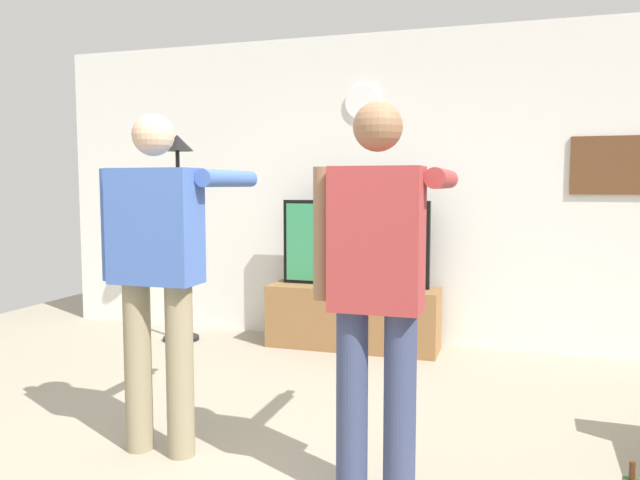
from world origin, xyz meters
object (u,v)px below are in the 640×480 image
(tv_stand, at_px, (353,317))
(person_standing_nearer_couch, at_px, (377,281))
(floor_lamp, at_px, (178,194))
(wall_clock, at_px, (362,102))
(framed_picture, at_px, (613,165))
(person_standing_nearer_lamp, at_px, (158,262))
(television, at_px, (355,243))

(tv_stand, height_order, person_standing_nearer_couch, person_standing_nearer_couch)
(floor_lamp, bearing_deg, wall_clock, 17.69)
(framed_picture, xyz_separation_m, floor_lamp, (-3.57, -0.50, -0.24))
(floor_lamp, bearing_deg, person_standing_nearer_couch, -44.70)
(floor_lamp, distance_m, person_standing_nearer_lamp, 2.40)
(tv_stand, height_order, framed_picture, framed_picture)
(wall_clock, height_order, person_standing_nearer_lamp, wall_clock)
(tv_stand, bearing_deg, person_standing_nearer_lamp, -100.74)
(person_standing_nearer_couch, bearing_deg, floor_lamp, 135.30)
(wall_clock, distance_m, floor_lamp, 1.81)
(tv_stand, xyz_separation_m, framed_picture, (2.02, 0.30, 1.28))
(framed_picture, bearing_deg, floor_lamp, -172.06)
(television, height_order, wall_clock, wall_clock)
(person_standing_nearer_couch, bearing_deg, television, 106.43)
(wall_clock, bearing_deg, television, -90.00)
(person_standing_nearer_couch, bearing_deg, tv_stand, 106.72)
(floor_lamp, relative_size, person_standing_nearer_lamp, 1.05)
(wall_clock, relative_size, person_standing_nearer_couch, 0.17)
(television, relative_size, framed_picture, 2.02)
(wall_clock, xyz_separation_m, framed_picture, (2.02, 0.00, -0.56))
(wall_clock, distance_m, framed_picture, 2.10)
(framed_picture, height_order, floor_lamp, floor_lamp)
(television, height_order, person_standing_nearer_lamp, person_standing_nearer_lamp)
(person_standing_nearer_couch, bearing_deg, wall_clock, 105.04)
(television, height_order, framed_picture, framed_picture)
(floor_lamp, bearing_deg, framed_picture, 7.94)
(tv_stand, relative_size, person_standing_nearer_couch, 0.83)
(framed_picture, bearing_deg, person_standing_nearer_lamp, -133.38)
(tv_stand, bearing_deg, framed_picture, 8.30)
(wall_clock, bearing_deg, person_standing_nearer_couch, -74.96)
(wall_clock, height_order, floor_lamp, wall_clock)
(floor_lamp, height_order, person_standing_nearer_lamp, floor_lamp)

